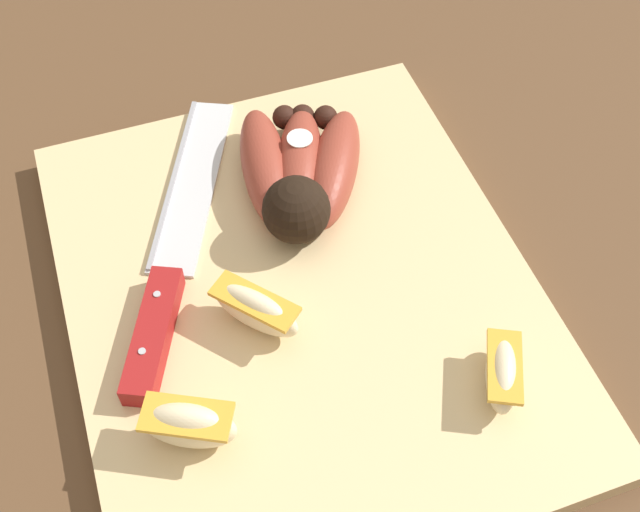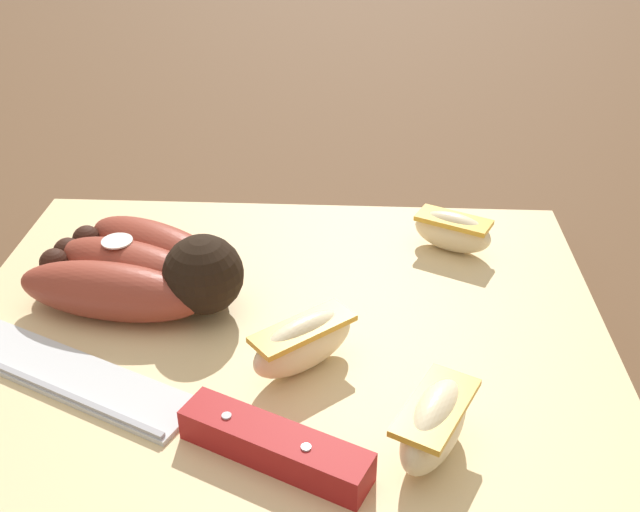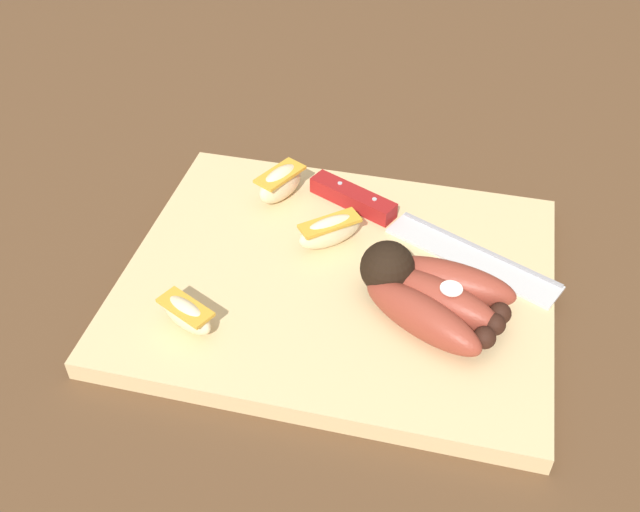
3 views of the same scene
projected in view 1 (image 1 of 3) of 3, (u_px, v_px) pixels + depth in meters
The scene contains 7 objects.
ground_plane at pixel (281, 320), 0.58m from camera, with size 6.00×6.00×0.00m, color brown.
cutting_board at pixel (302, 296), 0.58m from camera, with size 0.41×0.33×0.02m, color #DBBC84.
banana_bunch at pixel (299, 173), 0.61m from camera, with size 0.15×0.12×0.05m.
chefs_knife at pixel (167, 273), 0.57m from camera, with size 0.27×0.14×0.02m.
apple_wedge_near at pixel (189, 425), 0.49m from camera, with size 0.05×0.06×0.04m.
apple_wedge_middle at pixel (256, 309), 0.54m from camera, with size 0.06×0.06×0.03m.
apple_wedge_far at pixel (502, 373), 0.51m from camera, with size 0.06×0.04×0.03m.
Camera 1 is at (-0.30, 0.07, 0.49)m, focal length 44.76 mm.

